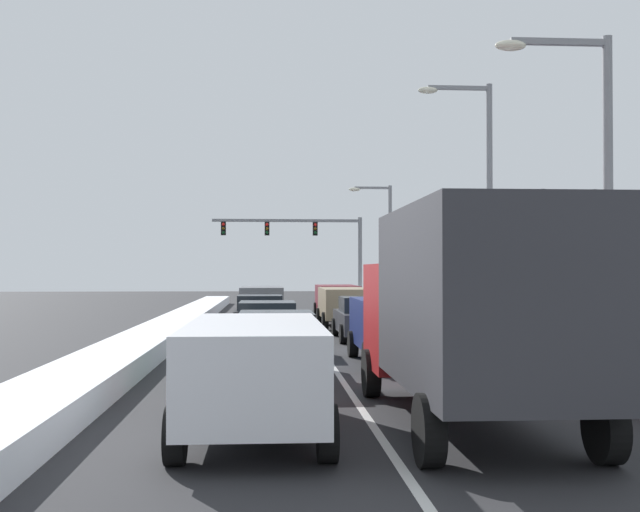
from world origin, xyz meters
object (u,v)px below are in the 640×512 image
at_px(sedan_black_center_lane_fourth, 260,315).
at_px(traffic_light_gantry, 308,238).
at_px(street_lamp_right_far, 384,235).
at_px(sedan_charcoal_right_lane_third, 364,318).
at_px(suv_navy_right_lane_second, 397,325).
at_px(suv_gray_center_lane_fifth, 262,301).
at_px(street_lamp_right_near, 591,172).
at_px(street_lamp_right_mid, 480,188).
at_px(box_truck_right_lane_nearest, 468,305).
at_px(suv_tan_right_lane_fourth, 344,303).
at_px(suv_white_center_lane_nearest, 254,367).
at_px(sedan_silver_center_lane_third, 267,326).
at_px(sedan_green_center_lane_second, 276,345).
at_px(suv_maroon_right_lane_fifth, 337,298).
at_px(roadside_sign_right, 569,228).

xyz_separation_m(sedan_black_center_lane_fourth, traffic_light_gantry, (3.12, 25.61, 3.96)).
bearing_deg(street_lamp_right_far, sedan_charcoal_right_lane_third, -100.50).
relative_size(suv_navy_right_lane_second, suv_gray_center_lane_fifth, 1.00).
bearing_deg(sedan_charcoal_right_lane_third, street_lamp_right_near, -70.01).
xyz_separation_m(sedan_charcoal_right_lane_third, street_lamp_right_mid, (4.10, -0.23, 4.58)).
height_order(suv_gray_center_lane_fifth, street_lamp_right_far, street_lamp_right_far).
bearing_deg(street_lamp_right_near, sedan_black_center_lane_fourth, 120.68).
xyz_separation_m(box_truck_right_lane_nearest, suv_navy_right_lane_second, (0.23, 8.13, -0.88)).
bearing_deg(sedan_black_center_lane_fourth, suv_tan_right_lane_fourth, 47.65).
bearing_deg(suv_gray_center_lane_fifth, traffic_light_gantry, 80.43).
xyz_separation_m(suv_navy_right_lane_second, suv_gray_center_lane_fifth, (-3.62, 16.48, 0.00)).
bearing_deg(sedan_charcoal_right_lane_third, suv_navy_right_lane_second, -90.31).
xyz_separation_m(suv_white_center_lane_nearest, sedan_silver_center_lane_third, (0.18, 11.73, -0.25)).
bearing_deg(suv_tan_right_lane_fourth, street_lamp_right_mid, -56.35).
height_order(suv_white_center_lane_nearest, street_lamp_right_near, street_lamp_right_near).
relative_size(suv_white_center_lane_nearest, traffic_light_gantry, 0.46).
distance_m(sedan_silver_center_lane_third, street_lamp_right_far, 25.41).
relative_size(box_truck_right_lane_nearest, suv_tan_right_lane_fourth, 1.47).
relative_size(box_truck_right_lane_nearest, traffic_light_gantry, 0.68).
bearing_deg(traffic_light_gantry, sedan_green_center_lane_second, -94.02).
xyz_separation_m(suv_maroon_right_lane_fifth, sedan_green_center_lane_second, (-3.33, -21.99, -0.25)).
xyz_separation_m(sedan_silver_center_lane_third, sedan_black_center_lane_fourth, (-0.27, 6.10, 0.00)).
xyz_separation_m(sedan_black_center_lane_fourth, street_lamp_right_mid, (7.77, -2.39, 4.58)).
height_order(suv_maroon_right_lane_fifth, sedan_silver_center_lane_third, suv_maroon_right_lane_fifth).
distance_m(suv_maroon_right_lane_fifth, suv_white_center_lane_nearest, 28.14).
bearing_deg(suv_maroon_right_lane_fifth, suv_navy_right_lane_second, -90.50).
distance_m(suv_navy_right_lane_second, street_lamp_right_far, 27.76).
bearing_deg(street_lamp_right_far, sedan_green_center_lane_second, -103.04).
xyz_separation_m(sedan_black_center_lane_fourth, street_lamp_right_far, (7.41, 17.98, 3.85)).
xyz_separation_m(sedan_green_center_lane_second, street_lamp_right_mid, (7.30, 9.53, 4.58)).
bearing_deg(suv_maroon_right_lane_fifth, roadside_sign_right, -54.38).
distance_m(suv_navy_right_lane_second, suv_tan_right_lane_fourth, 13.20).
bearing_deg(street_lamp_right_near, street_lamp_right_mid, 88.25).
bearing_deg(sedan_black_center_lane_fourth, suv_gray_center_lane_fifth, 89.90).
relative_size(suv_gray_center_lane_fifth, traffic_light_gantry, 0.46).
distance_m(suv_gray_center_lane_fifth, street_lamp_right_far, 13.56).
distance_m(suv_maroon_right_lane_fifth, sedan_silver_center_lane_third, 16.55).
height_order(sedan_black_center_lane_fourth, traffic_light_gantry, traffic_light_gantry).
bearing_deg(sedan_black_center_lane_fourth, box_truck_right_lane_nearest, -78.93).
relative_size(suv_maroon_right_lane_fifth, sedan_black_center_lane_fourth, 1.09).
relative_size(suv_gray_center_lane_fifth, street_lamp_right_near, 0.64).
xyz_separation_m(suv_tan_right_lane_fourth, suv_white_center_lane_nearest, (-3.48, -21.75, 0.00)).
bearing_deg(suv_tan_right_lane_fourth, sedan_charcoal_right_lane_third, -89.04).
bearing_deg(sedan_green_center_lane_second, sedan_black_center_lane_fourth, 92.29).
distance_m(suv_navy_right_lane_second, sedan_green_center_lane_second, 4.12).
distance_m(suv_maroon_right_lane_fifth, sedan_black_center_lane_fourth, 10.77).
distance_m(traffic_light_gantry, street_lamp_right_mid, 28.39).
distance_m(box_truck_right_lane_nearest, traffic_light_gantry, 43.12).
relative_size(sedan_silver_center_lane_third, traffic_light_gantry, 0.42).
distance_m(suv_white_center_lane_nearest, sedan_black_center_lane_fourth, 17.83).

